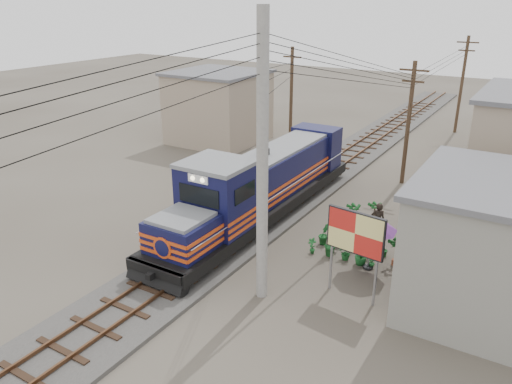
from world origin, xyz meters
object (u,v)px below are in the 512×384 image
Objects in this scene: locomotive at (260,187)px; vendor at (378,221)px; billboard at (355,235)px; market_umbrella at (372,224)px.

locomotive is 5.72m from vendor.
billboard is at bearing -33.19° from locomotive.
locomotive is at bearing 163.35° from market_umbrella.
market_umbrella reaches higher than vendor.
vendor is (-0.59, 2.77, -1.09)m from market_umbrella.
locomotive reaches higher than vendor.
vendor is at bearing 105.90° from billboard.
vendor is at bearing 9.33° from locomotive.
locomotive is 7.60m from billboard.
billboard is 1.30× the size of market_umbrella.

